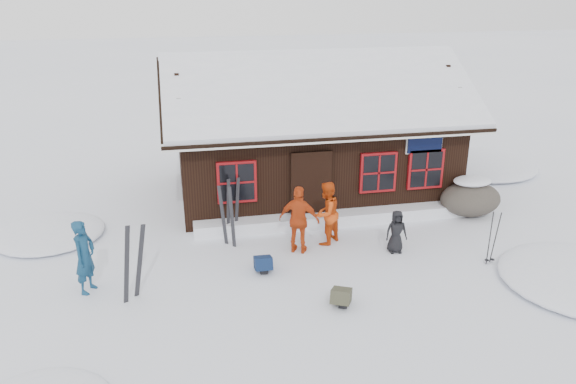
% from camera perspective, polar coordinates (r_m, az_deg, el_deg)
% --- Properties ---
extents(ground, '(120.00, 120.00, 0.00)m').
position_cam_1_polar(ground, '(13.23, 1.03, -7.66)').
color(ground, white).
rests_on(ground, ground).
extents(mountain_hut, '(8.90, 6.09, 4.42)m').
position_cam_1_polar(mountain_hut, '(17.49, 2.27, 5.03)').
color(mountain_hut, black).
rests_on(mountain_hut, ground).
extents(snow_drift, '(7.60, 0.60, 0.35)m').
position_cam_1_polar(snow_drift, '(15.46, 4.62, -2.66)').
color(snow_drift, white).
rests_on(snow_drift, ground).
extents(snow_mounds, '(20.60, 13.20, 0.48)m').
position_cam_1_polar(snow_mounds, '(15.24, 5.56, -3.78)').
color(snow_mounds, white).
rests_on(snow_mounds, ground).
extents(skier_teal, '(0.60, 0.71, 1.64)m').
position_cam_1_polar(skier_teal, '(12.66, -19.95, -6.20)').
color(skier_teal, navy).
rests_on(skier_teal, ground).
extents(skier_orange_left, '(1.01, 0.98, 1.64)m').
position_cam_1_polar(skier_orange_left, '(14.10, 3.91, -2.17)').
color(skier_orange_left, '#CE420E').
rests_on(skier_orange_left, ground).
extents(skier_orange_right, '(1.08, 0.82, 1.71)m').
position_cam_1_polar(skier_orange_right, '(13.59, 1.15, -2.86)').
color(skier_orange_right, '#C23E13').
rests_on(skier_orange_right, ground).
extents(skier_crouched, '(0.55, 0.38, 1.09)m').
position_cam_1_polar(skier_crouched, '(13.97, 10.94, -3.97)').
color(skier_crouched, black).
rests_on(skier_crouched, ground).
extents(boulder, '(1.74, 1.31, 1.02)m').
position_cam_1_polar(boulder, '(16.72, 18.04, -0.56)').
color(boulder, '#514B41').
rests_on(boulder, ground).
extents(ski_pair_left, '(0.59, 0.29, 1.69)m').
position_cam_1_polar(ski_pair_left, '(12.11, -15.44, -7.01)').
color(ski_pair_left, black).
rests_on(ski_pair_left, ground).
extents(ski_pair_mid, '(0.39, 0.31, 1.62)m').
position_cam_1_polar(ski_pair_mid, '(14.07, -6.17, -2.55)').
color(ski_pair_mid, black).
rests_on(ski_pair_mid, ground).
extents(ski_pair_right, '(0.42, 0.21, 1.58)m').
position_cam_1_polar(ski_pair_right, '(14.70, -5.64, -1.57)').
color(ski_pair_right, black).
rests_on(ski_pair_right, ground).
extents(ski_poles, '(0.24, 0.12, 1.34)m').
position_cam_1_polar(ski_poles, '(13.99, 20.06, -4.47)').
color(ski_poles, black).
rests_on(ski_poles, ground).
extents(backpack_blue, '(0.42, 0.54, 0.29)m').
position_cam_1_polar(backpack_blue, '(13.01, -2.54, -7.49)').
color(backpack_blue, '#0F2043').
rests_on(backpack_blue, ground).
extents(backpack_olive, '(0.58, 0.64, 0.28)m').
position_cam_1_polar(backpack_olive, '(11.80, 5.42, -10.75)').
color(backpack_olive, '#3D3D2B').
rests_on(backpack_olive, ground).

